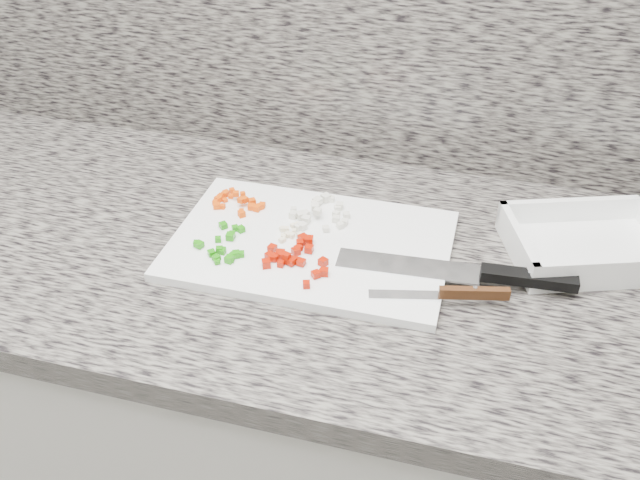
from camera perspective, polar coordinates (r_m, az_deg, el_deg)
The scene contains 11 objects.
cabinet at distance 1.43m, azimuth -2.73°, elevation -15.63°, with size 3.92×0.62×0.86m, color silver.
countertop at distance 1.12m, azimuth -3.38°, elevation -1.05°, with size 3.96×0.64×0.04m, color slate.
cutting_board at distance 1.09m, azimuth -0.74°, elevation -0.40°, with size 0.42×0.28×0.01m, color white.
carrot_pile at distance 1.17m, azimuth -6.59°, elevation 3.05°, with size 0.09×0.08×0.02m.
onion_pile at distance 1.13m, azimuth -0.20°, elevation 2.22°, with size 0.10×0.11×0.02m.
green_pepper_pile at distance 1.07m, azimuth -7.64°, elevation -0.47°, with size 0.08×0.10×0.01m.
red_pepper_pile at distance 1.04m, azimuth -2.04°, elevation -1.28°, with size 0.10×0.12×0.02m.
garlic_pile at distance 1.09m, azimuth -2.41°, elevation 0.58°, with size 0.04×0.06×0.01m.
chef_knife at distance 1.04m, azimuth 13.17°, elevation -2.64°, with size 0.34×0.06×0.02m.
paring_knife at distance 0.99m, azimuth 10.85°, elevation -4.24°, with size 0.19×0.06×0.02m.
tray at distance 1.14m, azimuth 20.70°, elevation -0.45°, with size 0.28×0.24×0.05m.
Camera 1 is at (0.30, 0.60, 1.55)m, focal length 40.00 mm.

